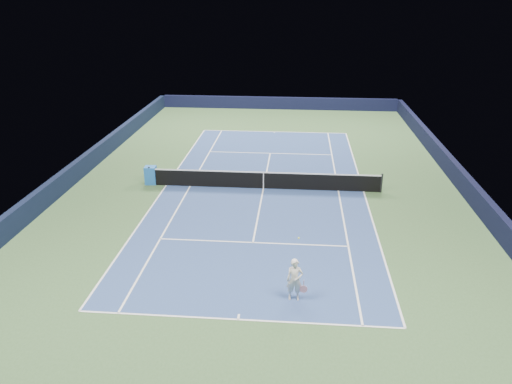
{
  "coord_description": "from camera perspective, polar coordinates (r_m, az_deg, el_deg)",
  "views": [
    {
      "loc": [
        1.78,
        -25.59,
        10.24
      ],
      "look_at": [
        -0.16,
        -3.0,
        1.0
      ],
      "focal_mm": 35.0,
      "sensor_mm": 36.0,
      "label": 1
    }
  ],
  "objects": [
    {
      "name": "sideline_singles_left",
      "position": [
        28.18,
        -7.52,
        0.69
      ],
      "size": [
        0.08,
        23.77,
        0.0
      ],
      "primitive_type": "cube",
      "color": "white",
      "rests_on": "ground"
    },
    {
      "name": "sideline_singles_right",
      "position": [
        27.65,
        9.39,
        0.15
      ],
      "size": [
        0.08,
        23.77,
        0.0
      ],
      "primitive_type": "cube",
      "color": "white",
      "rests_on": "ground"
    },
    {
      "name": "wall_right",
      "position": [
        28.82,
        22.87,
        0.71
      ],
      "size": [
        0.35,
        40.0,
        1.1
      ],
      "primitive_type": "cube",
      "color": "black",
      "rests_on": "ground"
    },
    {
      "name": "baseline_near",
      "position": [
        17.19,
        -2.07,
        -14.36
      ],
      "size": [
        10.97,
        0.08,
        0.0
      ],
      "primitive_type": "cube",
      "color": "white",
      "rests_on": "ground"
    },
    {
      "name": "service_line_far",
      "position": [
        33.63,
        1.63,
        4.45
      ],
      "size": [
        8.23,
        0.08,
        0.0
      ],
      "primitive_type": "cube",
      "color": "white",
      "rests_on": "ground"
    },
    {
      "name": "ground",
      "position": [
        27.62,
        0.85,
        0.41
      ],
      "size": [
        40.0,
        40.0,
        0.0
      ],
      "primitive_type": "plane",
      "color": "#35532D",
      "rests_on": "ground"
    },
    {
      "name": "tennis_net",
      "position": [
        27.43,
        0.86,
        1.39
      ],
      "size": [
        12.9,
        0.1,
        1.07
      ],
      "color": "black",
      "rests_on": "ground"
    },
    {
      "name": "baseline_far",
      "position": [
        38.88,
        2.11,
        6.9
      ],
      "size": [
        10.97,
        0.08,
        0.0
      ],
      "primitive_type": "cube",
      "color": "white",
      "rests_on": "ground"
    },
    {
      "name": "court_surface",
      "position": [
        27.61,
        0.85,
        0.41
      ],
      "size": [
        10.97,
        23.77,
        0.01
      ],
      "primitive_type": "cube",
      "color": "navy",
      "rests_on": "ground"
    },
    {
      "name": "sideline_doubles_right",
      "position": [
        27.8,
        12.2,
        0.06
      ],
      "size": [
        0.08,
        23.77,
        0.0
      ],
      "primitive_type": "cube",
      "color": "white",
      "rests_on": "ground"
    },
    {
      "name": "sponsor_cube",
      "position": [
        28.76,
        -11.93,
        1.9
      ],
      "size": [
        0.66,
        0.6,
        1.02
      ],
      "color": "blue",
      "rests_on": "ground"
    },
    {
      "name": "center_mark_far",
      "position": [
        38.74,
        2.1,
        6.84
      ],
      "size": [
        0.08,
        0.3,
        0.0
      ],
      "primitive_type": "cube",
      "color": "white",
      "rests_on": "ground"
    },
    {
      "name": "service_line_near",
      "position": [
        21.81,
        -0.35,
        -5.79
      ],
      "size": [
        8.23,
        0.08,
        0.0
      ],
      "primitive_type": "cube",
      "color": "white",
      "rests_on": "ground"
    },
    {
      "name": "center_mark_near",
      "position": [
        17.31,
        -2.01,
        -14.07
      ],
      "size": [
        0.08,
        0.3,
        0.0
      ],
      "primitive_type": "cube",
      "color": "white",
      "rests_on": "ground"
    },
    {
      "name": "sideline_doubles_left",
      "position": [
        28.5,
        -10.22,
        0.77
      ],
      "size": [
        0.08,
        23.77,
        0.0
      ],
      "primitive_type": "cube",
      "color": "white",
      "rests_on": "ground"
    },
    {
      "name": "wall_far",
      "position": [
        46.47,
        2.63,
        10.11
      ],
      "size": [
        22.0,
        0.35,
        1.1
      ],
      "primitive_type": "cube",
      "color": "black",
      "rests_on": "ground"
    },
    {
      "name": "tennis_player",
      "position": [
        17.78,
        4.46,
        -9.97
      ],
      "size": [
        0.76,
        1.24,
        1.95
      ],
      "color": "silver",
      "rests_on": "ground"
    },
    {
      "name": "center_service_line",
      "position": [
        27.61,
        0.85,
        0.43
      ],
      "size": [
        0.08,
        12.8,
        0.0
      ],
      "primitive_type": "cube",
      "color": "white",
      "rests_on": "ground"
    },
    {
      "name": "wall_left",
      "position": [
        30.12,
        -20.16,
        2.01
      ],
      "size": [
        0.35,
        40.0,
        1.1
      ],
      "primitive_type": "cube",
      "color": "#111833",
      "rests_on": "ground"
    }
  ]
}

